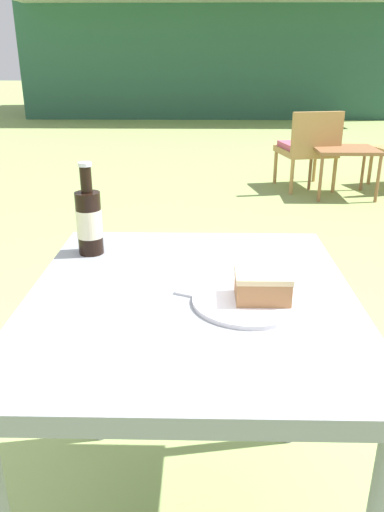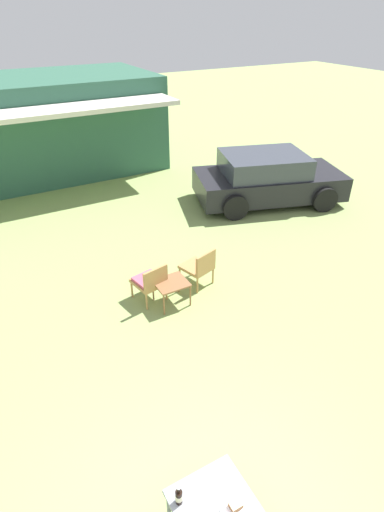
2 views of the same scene
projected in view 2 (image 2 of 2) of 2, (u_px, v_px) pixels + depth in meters
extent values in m
cube|color=#2D5B47|center=(20.00, 128.00, 12.17)|extent=(8.21, 3.87, 2.82)
cube|color=silver|center=(29.00, 114.00, 9.82)|extent=(7.80, 1.20, 0.12)
cube|color=black|center=(269.00, 184.00, 10.78)|extent=(4.22, 2.85, 0.62)
cube|color=#383D47|center=(264.00, 164.00, 10.44)|extent=(2.52, 2.19, 0.52)
cylinder|color=black|center=(295.00, 174.00, 11.82)|extent=(0.68, 0.39, 0.65)
cylinder|color=black|center=(324.00, 199.00, 10.31)|extent=(0.68, 0.39, 0.65)
cylinder|color=black|center=(217.00, 180.00, 11.42)|extent=(0.68, 0.39, 0.65)
cylinder|color=black|center=(235.00, 207.00, 9.90)|extent=(0.68, 0.39, 0.65)
cylinder|color=#B2844C|center=(151.00, 280.00, 7.54)|extent=(0.04, 0.04, 0.34)
cylinder|color=#B2844C|center=(132.00, 289.00, 7.30)|extent=(0.04, 0.04, 0.34)
cylinder|color=#B2844C|center=(166.00, 292.00, 7.24)|extent=(0.04, 0.04, 0.34)
cylinder|color=#B2844C|center=(147.00, 302.00, 7.00)|extent=(0.04, 0.04, 0.34)
cube|color=#B2844C|center=(148.00, 282.00, 7.16)|extent=(0.59, 0.61, 0.06)
cube|color=#B2844C|center=(156.00, 278.00, 6.90)|extent=(0.49, 0.15, 0.37)
cube|color=#CC5670|center=(148.00, 279.00, 7.13)|extent=(0.52, 0.53, 0.05)
cylinder|color=#B2844C|center=(195.00, 266.00, 7.95)|extent=(0.04, 0.04, 0.34)
cylinder|color=#B2844C|center=(180.00, 275.00, 7.68)|extent=(0.04, 0.04, 0.34)
cylinder|color=#B2844C|center=(213.00, 276.00, 7.67)|extent=(0.04, 0.04, 0.34)
cylinder|color=#B2844C|center=(197.00, 285.00, 7.41)|extent=(0.04, 0.04, 0.34)
cube|color=#B2844C|center=(196.00, 267.00, 7.57)|extent=(0.62, 0.65, 0.06)
cube|color=#B2844C|center=(206.00, 262.00, 7.32)|extent=(0.48, 0.19, 0.37)
cube|color=brown|center=(171.00, 283.00, 7.02)|extent=(0.57, 0.51, 0.03)
cylinder|color=brown|center=(164.00, 305.00, 6.86)|extent=(0.03, 0.03, 0.42)
cylinder|color=brown|center=(190.00, 296.00, 7.07)|extent=(0.03, 0.03, 0.42)
cylinder|color=brown|center=(153.00, 291.00, 7.20)|extent=(0.03, 0.03, 0.42)
cylinder|color=brown|center=(179.00, 283.00, 7.41)|extent=(0.03, 0.03, 0.42)
cube|color=gray|center=(219.00, 512.00, 3.58)|extent=(0.73, 0.83, 0.04)
cylinder|color=gray|center=(224.00, 480.00, 4.19)|extent=(0.04, 0.04, 0.70)
cylinder|color=white|center=(233.00, 509.00, 3.59)|extent=(0.24, 0.24, 0.01)
cube|color=#9E6B42|center=(236.00, 505.00, 3.58)|extent=(0.11, 0.09, 0.05)
cube|color=#DBBC89|center=(236.00, 503.00, 3.57)|extent=(0.12, 0.09, 0.01)
cylinder|color=black|center=(179.00, 497.00, 3.60)|extent=(0.07, 0.07, 0.17)
cylinder|color=black|center=(179.00, 490.00, 3.53)|extent=(0.03, 0.03, 0.07)
cylinder|color=silver|center=(179.00, 488.00, 3.51)|extent=(0.03, 0.03, 0.01)
cylinder|color=beige|center=(179.00, 497.00, 3.60)|extent=(0.07, 0.07, 0.07)
cube|color=silver|center=(224.00, 512.00, 3.56)|extent=(0.16, 0.07, 0.01)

